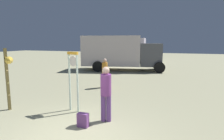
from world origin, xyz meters
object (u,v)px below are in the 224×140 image
box_truck_near (120,52)px  person_distant (105,71)px  person_near_clock (106,91)px  backpack (83,120)px  arrow_sign (8,71)px  standing_clock (73,75)px  box_truck_far (122,49)px

box_truck_near → person_distant: bearing=-79.8°
person_near_clock → backpack: (-0.50, -0.61, -0.78)m
arrow_sign → person_distant: 4.99m
standing_clock → person_distant: standing_clock is taller
person_near_clock → box_truck_far: box_truck_far is taller
arrow_sign → person_distant: arrow_sign is taller
box_truck_far → backpack: bearing=-77.0°
person_distant → box_truck_far: (-3.24, 14.53, 0.73)m
backpack → box_truck_far: (-4.45, 19.34, 1.43)m
backpack → box_truck_far: 19.90m
box_truck_near → box_truck_far: 8.26m
backpack → person_distant: size_ratio=0.26×
backpack → box_truck_far: bearing=103.0°
person_near_clock → box_truck_near: (-2.88, 10.74, 0.67)m
person_near_clock → backpack: person_near_clock is taller
standing_clock → person_near_clock: bearing=-18.1°
arrow_sign → box_truck_near: 11.15m
arrow_sign → person_near_clock: (3.56, 0.39, -0.51)m
arrow_sign → person_distant: (1.85, 4.59, -0.59)m
person_near_clock → box_truck_near: 11.14m
person_distant → backpack: bearing=-76.0°
arrow_sign → box_truck_near: (0.67, 11.12, 0.16)m
person_near_clock → box_truck_near: bearing=105.0°
person_near_clock → box_truck_near: size_ratio=0.24×
box_truck_far → person_near_clock: bearing=-75.2°
backpack → standing_clock: bearing=130.9°
standing_clock → person_distant: size_ratio=1.35×
arrow_sign → standing_clock: bearing=22.1°
arrow_sign → box_truck_near: box_truck_near is taller
arrow_sign → box_truck_far: size_ratio=0.36×
box_truck_far → person_distant: bearing=-77.4°
standing_clock → person_near_clock: (1.44, -0.47, -0.34)m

